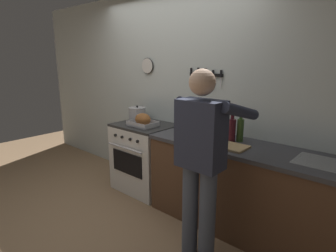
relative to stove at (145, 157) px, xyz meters
name	(u,v)px	position (x,y,z in m)	size (l,w,h in m)	color
ground_plane	(94,225)	(0.22, -0.99, -0.45)	(8.00, 8.00, 0.00)	#937251
wall_back	(175,92)	(0.22, 0.36, 0.85)	(6.00, 0.13, 2.60)	silver
counter_block	(244,188)	(1.43, 0.00, 0.01)	(2.03, 0.65, 0.90)	brown
stove	(145,157)	(0.00, 0.00, 0.00)	(0.76, 0.67, 0.90)	white
person_cook	(202,156)	(1.33, -0.63, 0.50)	(0.51, 0.63, 1.66)	#4C566B
roasting_pan	(143,121)	(0.07, -0.09, 0.52)	(0.35, 0.26, 0.17)	#B7B7BC
stock_pot	(137,114)	(-0.21, 0.07, 0.54)	(0.23, 0.23, 0.21)	#B7B7BC
cutting_board	(228,146)	(1.30, -0.12, 0.46)	(0.36, 0.24, 0.02)	tan
bottle_hot_sauce	(219,129)	(1.04, 0.13, 0.54)	(0.05, 0.05, 0.21)	red
bottle_olive_oil	(240,130)	(1.29, 0.12, 0.57)	(0.07, 0.07, 0.30)	#385623
bottle_cooking_oil	(188,122)	(0.60, 0.14, 0.55)	(0.07, 0.07, 0.24)	gold
bottle_soy_sauce	(197,125)	(0.76, 0.10, 0.54)	(0.06, 0.06, 0.21)	black
bottle_dish_soap	(203,127)	(0.88, 0.06, 0.55)	(0.07, 0.07, 0.24)	#338CCC
bottle_wine_red	(232,130)	(1.23, 0.05, 0.58)	(0.08, 0.08, 0.30)	#47141E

